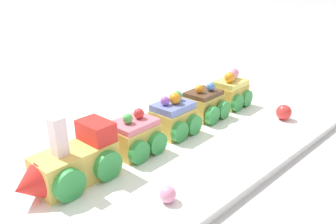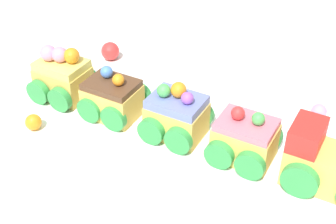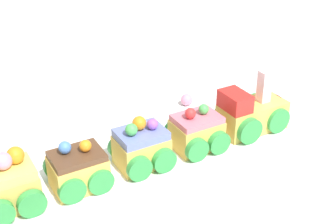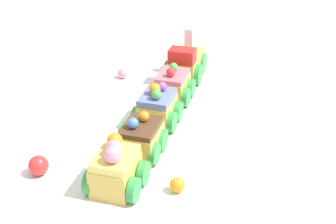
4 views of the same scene
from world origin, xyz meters
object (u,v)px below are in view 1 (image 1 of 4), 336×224
gumball_red (284,112)px  gumball_pink (168,194)px  cake_train_locomotive (71,163)px  cake_car_blueberry (173,118)px  cake_car_lemon (230,92)px  gumball_orange (194,94)px  cake_car_chocolate (205,105)px  cake_car_strawberry (134,137)px

gumball_red → gumball_pink: (0.32, 0.03, -0.00)m
gumball_pink → cake_train_locomotive: bearing=-62.8°
cake_car_blueberry → gumball_red: bearing=147.1°
cake_car_lemon → gumball_orange: bearing=-79.1°
cake_car_blueberry → cake_car_chocolate: bearing=-180.0°
cake_car_lemon → gumball_red: cake_car_lemon is taller
cake_car_blueberry → gumball_pink: bearing=39.0°
gumball_orange → cake_train_locomotive: bearing=16.4°
gumball_pink → gumball_orange: bearing=-143.3°
cake_train_locomotive → gumball_orange: cake_train_locomotive is taller
cake_car_blueberry → gumball_pink: 0.19m
gumball_red → cake_train_locomotive: bearing=-13.1°
cake_train_locomotive → cake_car_blueberry: cake_train_locomotive is taller
cake_car_chocolate → gumball_orange: cake_car_chocolate is taller
cake_car_strawberry → gumball_pink: size_ratio=3.73×
cake_train_locomotive → gumball_pink: 0.13m
cake_car_strawberry → gumball_orange: cake_car_strawberry is taller
cake_train_locomotive → cake_car_strawberry: 0.11m
cake_car_lemon → cake_car_strawberry: bearing=-0.0°
cake_car_blueberry → gumball_red: (-0.19, 0.10, -0.01)m
cake_car_chocolate → gumball_pink: (0.23, 0.13, -0.01)m
cake_train_locomotive → gumball_orange: bearing=-167.6°
cake_car_blueberry → gumball_red: 0.21m
gumball_pink → gumball_orange: 0.36m
cake_car_strawberry → gumball_red: cake_car_strawberry is taller
cake_car_blueberry → cake_car_chocolate: size_ratio=1.00×
cake_train_locomotive → gumball_red: (-0.38, 0.09, -0.01)m
cake_car_blueberry → gumball_orange: 0.18m
cake_car_strawberry → cake_car_chocolate: bearing=-180.0°
cake_car_strawberry → cake_car_blueberry: 0.09m
gumball_red → gumball_orange: 0.19m
cake_car_blueberry → gumball_orange: size_ratio=3.62×
cake_car_chocolate → cake_car_lemon: bearing=179.8°
cake_train_locomotive → cake_car_lemon: cake_train_locomotive is taller
gumball_red → gumball_orange: (0.03, -0.19, -0.00)m
cake_car_lemon → gumball_pink: size_ratio=3.73×
cake_car_strawberry → cake_car_chocolate: 0.18m
cake_car_chocolate → cake_car_lemon: size_ratio=1.00×
cake_train_locomotive → gumball_red: bearing=162.8°
gumball_red → gumball_pink: gumball_red is taller
cake_car_blueberry → gumball_red: cake_car_blueberry is taller
cake_car_chocolate → gumball_orange: bearing=-131.8°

